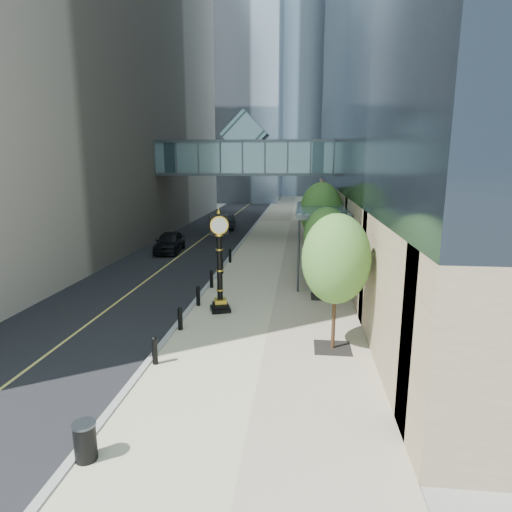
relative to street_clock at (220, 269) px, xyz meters
The scene contains 15 objects.
ground 7.20m from the street_clock, 77.76° to the right, with size 320.00×320.00×0.00m, color gray.
road 33.81m from the street_clock, 99.45° to the left, with size 8.00×180.00×0.02m, color black.
sidewalk 33.44m from the street_clock, 85.78° to the left, with size 8.00×180.00×0.06m, color #B6AF8C.
curb 33.38m from the street_clock, 92.65° to the left, with size 0.25×180.00×0.07m, color gray.
midrise_left 32.17m from the street_clock, 136.91° to the left, with size 20.00×58.00×40.00m, color #BFAF96.
distant_tower_c 117.36m from the street_clock, 92.30° to the left, with size 22.00×22.00×65.00m, color #91A2B6.
skywalk 22.05m from the street_clock, 94.14° to the left, with size 17.00×4.20×5.80m.
entrance_canopy 9.03m from the street_clock, 55.86° to the left, with size 3.00×8.00×4.38m.
bollard_row 3.07m from the street_clock, 118.58° to the left, with size 0.20×16.20×0.90m.
street_trees 10.55m from the street_clock, 61.05° to the left, with size 2.80×28.44×5.75m.
street_clock is the anchor object (origin of this frame).
trash_bin 10.91m from the street_clock, 96.40° to the right, with size 0.52×0.52×0.90m, color black.
pedestrian 8.52m from the street_clock, 55.71° to the left, with size 0.57×0.38×1.57m, color beige.
car_near 15.28m from the street_clock, 116.21° to the left, with size 1.93×4.79×1.63m, color black.
car_far 27.12m from the street_clock, 99.19° to the left, with size 1.64×4.70×1.55m, color black.
Camera 1 is at (2.30, -12.46, 6.94)m, focal length 30.00 mm.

